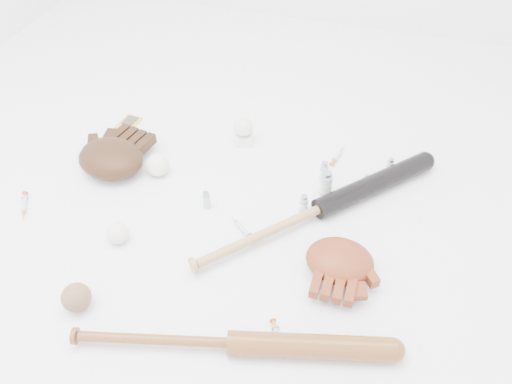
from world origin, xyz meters
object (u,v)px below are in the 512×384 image
(pedestal, at_px, (244,138))
(bat_wood, at_px, (231,343))
(glove_dark, at_px, (111,158))
(bat_dark, at_px, (320,208))

(pedestal, bearing_deg, bat_wood, -74.04)
(glove_dark, bearing_deg, pedestal, 46.11)
(bat_wood, height_order, glove_dark, glove_dark)
(bat_wood, relative_size, pedestal, 13.02)
(bat_dark, bearing_deg, glove_dark, 131.71)
(glove_dark, bearing_deg, bat_wood, -29.50)
(bat_wood, bearing_deg, glove_dark, 125.41)
(bat_wood, height_order, pedestal, bat_wood)
(bat_wood, bearing_deg, pedestal, 91.68)
(bat_wood, relative_size, glove_dark, 3.02)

